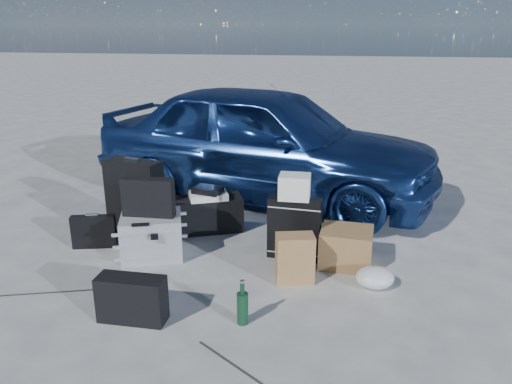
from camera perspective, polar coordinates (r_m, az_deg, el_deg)
ground at (r=3.97m, az=-6.82°, el=-10.20°), size 60.00×60.00×0.00m
car at (r=5.63m, az=1.10°, el=5.74°), size 4.09×2.42×1.30m
pelican_case at (r=4.40m, az=-11.81°, el=-4.89°), size 0.61×0.56×0.37m
laptop_bag at (r=4.27m, az=-12.23°, el=-0.61°), size 0.44×0.12×0.33m
briefcase at (r=4.70m, az=-18.04°, el=-4.33°), size 0.39×0.18×0.30m
suitcase_left at (r=4.83m, az=-13.67°, el=-0.59°), size 0.59×0.34×0.72m
suitcase_right at (r=4.26m, az=4.41°, el=-4.12°), size 0.46×0.20×0.53m
white_carton at (r=4.13m, az=4.42°, el=0.61°), size 0.26×0.21×0.20m
duffel_bag at (r=4.84m, az=-5.60°, el=-2.53°), size 0.73×0.52×0.33m
flat_box_white at (r=4.76m, az=-5.50°, el=-0.36°), size 0.43×0.38×0.06m
flat_box_black at (r=4.73m, az=-5.52°, el=0.24°), size 0.29×0.24×0.06m
kraft_bag at (r=3.89m, az=4.46°, el=-7.58°), size 0.32×0.24×0.39m
cardboard_box at (r=4.22m, az=10.26°, el=-6.22°), size 0.44×0.40×0.31m
plastic_bag at (r=3.95m, az=13.44°, el=-9.49°), size 0.35×0.32×0.16m
messenger_bag at (r=3.52m, az=-14.00°, el=-11.78°), size 0.46×0.17×0.32m
green_bottle at (r=3.39m, az=-1.55°, el=-12.57°), size 0.09×0.09×0.31m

